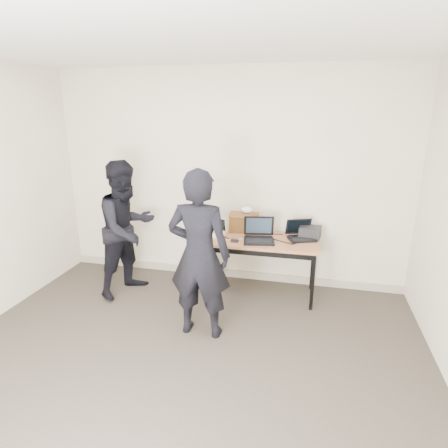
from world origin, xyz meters
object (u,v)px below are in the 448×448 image
(leather_satchel, at_px, (244,222))
(person_typist, at_px, (199,255))
(person_observer, at_px, (127,229))
(desk, at_px, (255,243))
(laptop_right, at_px, (300,234))
(equipment_box, at_px, (310,232))
(laptop_beige, at_px, (214,232))
(laptop_center, at_px, (259,235))

(leather_satchel, bearing_deg, person_typist, -106.01)
(person_observer, bearing_deg, desk, -55.74)
(laptop_right, xyz_separation_m, leather_satchel, (-0.70, 0.10, 0.08))
(desk, height_order, laptop_right, laptop_right)
(equipment_box, bearing_deg, person_observer, -167.70)
(equipment_box, bearing_deg, leather_satchel, 177.47)
(leather_satchel, xyz_separation_m, person_typist, (-0.23, -1.18, 0.00))
(leather_satchel, distance_m, equipment_box, 0.81)
(desk, height_order, laptop_beige, laptop_beige)
(desk, distance_m, laptop_beige, 0.52)
(laptop_center, distance_m, laptop_right, 0.51)
(person_typist, distance_m, person_observer, 1.30)
(equipment_box, distance_m, person_typist, 1.55)
(laptop_center, bearing_deg, laptop_right, 10.88)
(laptop_center, height_order, leather_satchel, laptop_center)
(laptop_beige, bearing_deg, laptop_right, 19.86)
(laptop_beige, bearing_deg, person_observer, -153.42)
(laptop_right, relative_size, equipment_box, 1.63)
(laptop_beige, height_order, laptop_center, laptop_center)
(person_typist, bearing_deg, person_observer, -31.20)
(laptop_beige, distance_m, person_observer, 1.04)
(laptop_beige, distance_m, person_typist, 0.95)
(leather_satchel, relative_size, equipment_box, 1.57)
(laptop_beige, xyz_separation_m, person_typist, (0.10, -0.94, 0.09))
(laptop_right, bearing_deg, person_observer, 170.32)
(laptop_center, bearing_deg, person_observer, 178.63)
(person_observer, bearing_deg, person_typist, -97.65)
(desk, bearing_deg, person_typist, -113.62)
(desk, relative_size, laptop_center, 3.74)
(desk, xyz_separation_m, person_typist, (-0.41, -0.96, 0.19))
(person_typist, relative_size, person_observer, 1.03)
(desk, distance_m, person_typist, 1.06)
(desk, xyz_separation_m, leather_satchel, (-0.18, 0.23, 0.19))
(desk, xyz_separation_m, equipment_box, (0.63, 0.19, 0.13))
(laptop_beige, distance_m, laptop_center, 0.56)
(person_observer, bearing_deg, leather_satchel, -45.41)
(leather_satchel, bearing_deg, equipment_box, -7.57)
(laptop_right, bearing_deg, leather_satchel, 150.99)
(desk, xyz_separation_m, laptop_right, (0.52, 0.13, 0.11))
(desk, height_order, person_typist, person_typist)
(laptop_right, distance_m, equipment_box, 0.13)
(laptop_beige, bearing_deg, desk, 13.60)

